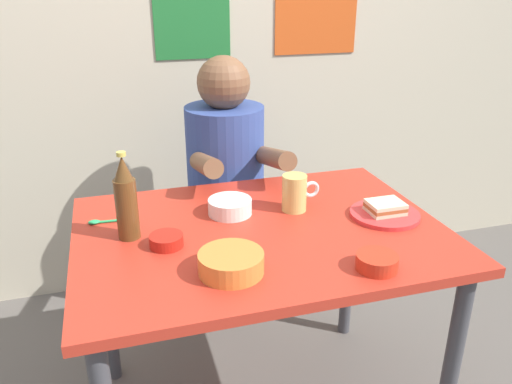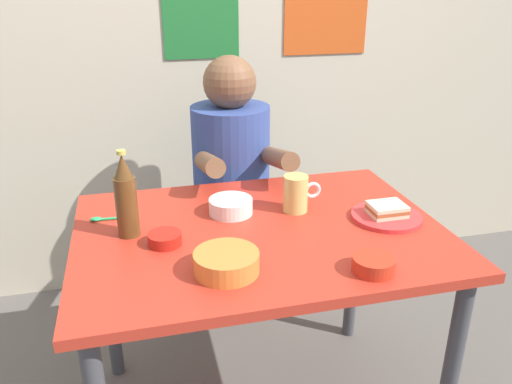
# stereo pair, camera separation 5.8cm
# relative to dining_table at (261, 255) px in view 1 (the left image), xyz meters

# --- Properties ---
(wall_back) EXTENTS (4.40, 0.09, 2.60)m
(wall_back) POSITION_rel_dining_table_xyz_m (0.00, 1.05, 0.65)
(wall_back) COLOR #BCB299
(wall_back) RESTS_ON ground
(dining_table) EXTENTS (1.10, 0.80, 0.74)m
(dining_table) POSITION_rel_dining_table_xyz_m (0.00, 0.00, 0.00)
(dining_table) COLOR #B72D1E
(dining_table) RESTS_ON ground
(stool) EXTENTS (0.34, 0.34, 0.45)m
(stool) POSITION_rel_dining_table_xyz_m (0.04, 0.63, -0.30)
(stool) COLOR #4C4C51
(stool) RESTS_ON ground
(person_seated) EXTENTS (0.33, 0.56, 0.72)m
(person_seated) POSITION_rel_dining_table_xyz_m (0.04, 0.62, 0.12)
(person_seated) COLOR #33478C
(person_seated) RESTS_ON stool
(plate_orange) EXTENTS (0.22, 0.22, 0.01)m
(plate_orange) POSITION_rel_dining_table_xyz_m (0.40, -0.03, 0.10)
(plate_orange) COLOR red
(plate_orange) RESTS_ON dining_table
(sandwich) EXTENTS (0.11, 0.09, 0.04)m
(sandwich) POSITION_rel_dining_table_xyz_m (0.40, -0.03, 0.13)
(sandwich) COLOR beige
(sandwich) RESTS_ON plate_orange
(beer_mug) EXTENTS (0.13, 0.08, 0.12)m
(beer_mug) POSITION_rel_dining_table_xyz_m (0.15, 0.10, 0.15)
(beer_mug) COLOR #D1BC66
(beer_mug) RESTS_ON dining_table
(beer_bottle) EXTENTS (0.06, 0.06, 0.26)m
(beer_bottle) POSITION_rel_dining_table_xyz_m (-0.38, 0.06, 0.21)
(beer_bottle) COLOR #593819
(beer_bottle) RESTS_ON dining_table
(sambal_bowl_red) EXTENTS (0.10, 0.10, 0.03)m
(sambal_bowl_red) POSITION_rel_dining_table_xyz_m (-0.29, -0.03, 0.11)
(sambal_bowl_red) COLOR #B21E14
(sambal_bowl_red) RESTS_ON dining_table
(soup_bowl_orange) EXTENTS (0.17, 0.17, 0.05)m
(soup_bowl_orange) POSITION_rel_dining_table_xyz_m (-0.15, -0.22, 0.12)
(soup_bowl_orange) COLOR orange
(soup_bowl_orange) RESTS_ON dining_table
(rice_bowl_white) EXTENTS (0.14, 0.14, 0.05)m
(rice_bowl_white) POSITION_rel_dining_table_xyz_m (-0.06, 0.13, 0.12)
(rice_bowl_white) COLOR silver
(rice_bowl_white) RESTS_ON dining_table
(sauce_bowl_chili) EXTENTS (0.11, 0.11, 0.04)m
(sauce_bowl_chili) POSITION_rel_dining_table_xyz_m (0.22, -0.31, 0.12)
(sauce_bowl_chili) COLOR red
(sauce_bowl_chili) RESTS_ON dining_table
(spoon) EXTENTS (0.13, 0.02, 0.01)m
(spoon) POSITION_rel_dining_table_xyz_m (-0.46, 0.18, 0.10)
(spoon) COLOR #26A559
(spoon) RESTS_ON dining_table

